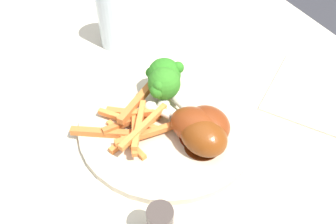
{
  "coord_description": "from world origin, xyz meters",
  "views": [
    {
      "loc": [
        0.26,
        -0.17,
        1.09
      ],
      "look_at": [
        -0.06,
        -0.02,
        0.74
      ],
      "focal_mm": 35.79,
      "sensor_mm": 36.0,
      "label": 1
    }
  ],
  "objects": [
    {
      "name": "dining_table",
      "position": [
        0.0,
        0.0,
        0.61
      ],
      "size": [
        1.2,
        0.8,
        0.7
      ],
      "color": "beige",
      "rests_on": "ground_plane"
    },
    {
      "name": "dinner_plate",
      "position": [
        -0.06,
        -0.02,
        0.71
      ],
      "size": [
        0.27,
        0.27,
        0.01
      ],
      "primitive_type": "cylinder",
      "color": "beige",
      "rests_on": "dining_table"
    },
    {
      "name": "broccoli_floret_front",
      "position": [
        -0.09,
        -0.02,
        0.76
      ],
      "size": [
        0.05,
        0.05,
        0.07
      ],
      "color": "#8BB159",
      "rests_on": "dinner_plate"
    },
    {
      "name": "broccoli_floret_middle",
      "position": [
        -0.12,
        -0.01,
        0.76
      ],
      "size": [
        0.06,
        0.06,
        0.07
      ],
      "color": "#8CBA57",
      "rests_on": "dinner_plate"
    },
    {
      "name": "carrot_fries_pile",
      "position": [
        -0.06,
        -0.08,
        0.73
      ],
      "size": [
        0.12,
        0.14,
        0.03
      ],
      "color": "orange",
      "rests_on": "dinner_plate"
    },
    {
      "name": "chicken_drumstick_near",
      "position": [
        0.0,
        -0.0,
        0.74
      ],
      "size": [
        0.13,
        0.08,
        0.05
      ],
      "color": "#521F09",
      "rests_on": "dinner_plate"
    },
    {
      "name": "chicken_drumstick_far",
      "position": [
        -0.01,
        0.01,
        0.74
      ],
      "size": [
        0.12,
        0.07,
        0.05
      ],
      "color": "#561C0B",
      "rests_on": "dinner_plate"
    },
    {
      "name": "chicken_drumstick_extra",
      "position": [
        -0.01,
        -0.0,
        0.74
      ],
      "size": [
        0.12,
        0.1,
        0.05
      ],
      "color": "#591E0B",
      "rests_on": "dinner_plate"
    },
    {
      "name": "water_glass",
      "position": [
        -0.31,
        -0.02,
        0.76
      ],
      "size": [
        0.07,
        0.07,
        0.12
      ],
      "primitive_type": "cylinder",
      "color": "silver",
      "rests_on": "dining_table"
    },
    {
      "name": "napkin",
      "position": [
        -0.03,
        0.23,
        0.71
      ],
      "size": [
        0.21,
        0.22,
        0.0
      ],
      "primitive_type": "cube",
      "rotation": [
        0.0,
        0.0,
        2.21
      ],
      "color": "beige",
      "rests_on": "dining_table"
    }
  ]
}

